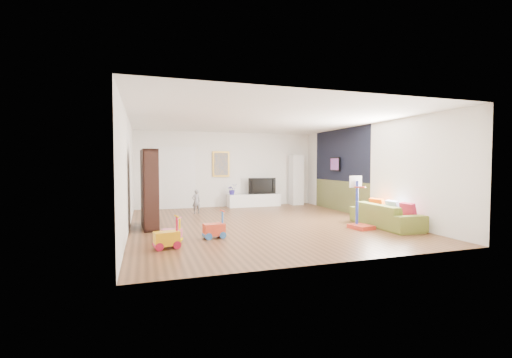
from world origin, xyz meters
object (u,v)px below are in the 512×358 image
object	(u,v)px
media_console	(254,200)
basketball_hoop	(361,202)
sofa	(386,215)
bookshelf	(149,189)

from	to	relation	value
media_console	basketball_hoop	distance (m)	5.05
basketball_hoop	sofa	bearing A→B (deg)	-5.84
bookshelf	sofa	world-z (taller)	bookshelf
sofa	basketball_hoop	distance (m)	0.82
bookshelf	basketball_hoop	bearing A→B (deg)	-23.54
sofa	basketball_hoop	xyz separation A→B (m)	(-0.74, -0.05, 0.35)
media_console	basketball_hoop	size ratio (longest dim) A/B	1.51
media_console	basketball_hoop	bearing A→B (deg)	-77.80
bookshelf	basketball_hoop	world-z (taller)	bookshelf
basketball_hoop	bookshelf	bearing A→B (deg)	150.51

